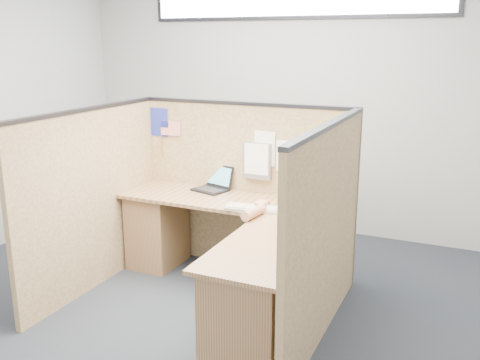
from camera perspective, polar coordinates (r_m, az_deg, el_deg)
The scene contains 14 objects.
floor at distance 4.32m, azimuth -5.00°, elevation -13.75°, with size 5.00×5.00×0.00m, color #1F242C.
wall_back at distance 5.89m, azimuth 5.52°, elevation 8.27°, with size 5.00×5.00×0.00m, color #AAADAF.
clerestory_window at distance 5.86m, azimuth 5.72°, elevation 18.52°, with size 3.30×0.04×0.38m.
cubicle_partitions at distance 4.37m, azimuth -2.49°, elevation -2.42°, with size 2.06×1.83×1.53m.
l_desk at distance 4.30m, azimuth -1.08°, elevation -8.01°, with size 1.95×1.75×0.73m.
laptop at distance 4.88m, azimuth -2.92°, elevation -0.40°, with size 0.34×0.35×0.21m.
keyboard at distance 4.29m, azimuth 1.54°, elevation -3.04°, with size 0.48×0.23×0.03m.
mouse at distance 4.32m, azimuth 2.39°, elevation -2.81°, with size 0.11×0.07×0.05m, color silver.
hand_forearm at distance 4.18m, azimuth 1.78°, elevation -3.16°, with size 0.12×0.41×0.09m.
blue_poster at distance 5.14m, azimuth -8.65°, elevation 6.12°, with size 0.20×0.00×0.27m, color #232CA1.
american_flag at distance 5.08m, azimuth -7.67°, elevation 5.35°, with size 0.21×0.01×0.36m.
file_holder at distance 4.70m, azimuth 1.86°, elevation 2.07°, with size 0.25×0.05×0.33m.
paper_left at distance 4.61m, azimuth 5.13°, elevation 2.53°, with size 0.22×0.00×0.27m, color white.
paper_right at distance 4.68m, azimuth 2.44°, elevation 3.41°, with size 0.24×0.00×0.30m, color white.
Camera 1 is at (1.89, -3.29, 2.05)m, focal length 40.00 mm.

